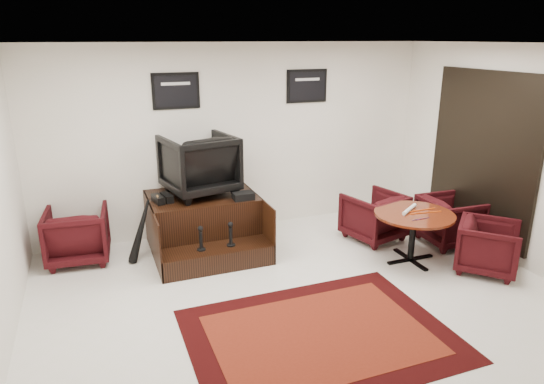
{
  "coord_description": "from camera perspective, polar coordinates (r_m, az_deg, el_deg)",
  "views": [
    {
      "loc": [
        -2.09,
        -4.37,
        2.86
      ],
      "look_at": [
        -0.07,
        0.9,
        1.05
      ],
      "focal_mm": 32.0,
      "sensor_mm": 36.0,
      "label": 1
    }
  ],
  "objects": [
    {
      "name": "paper_roll",
      "position": [
        6.63,
        15.87,
        -1.97
      ],
      "size": [
        0.37,
        0.28,
        0.05
      ],
      "primitive_type": "cylinder",
      "rotation": [
        0.0,
        1.57,
        0.6
      ],
      "color": "silver",
      "rests_on": "meeting_table"
    },
    {
      "name": "table_chair_corner",
      "position": [
        6.73,
        24.11,
        -5.65
      ],
      "size": [
        0.97,
        0.97,
        0.73
      ],
      "primitive_type": "imported",
      "rotation": [
        0.0,
        0.0,
        0.76
      ],
      "color": "black",
      "rests_on": "ground"
    },
    {
      "name": "ground",
      "position": [
        5.63,
        4.08,
        -12.84
      ],
      "size": [
        6.0,
        6.0,
        0.0
      ],
      "primitive_type": "plane",
      "color": "white",
      "rests_on": "ground"
    },
    {
      "name": "umbrella_black",
      "position": [
        6.59,
        -15.22,
        -4.38
      ],
      "size": [
        0.33,
        0.12,
        0.89
      ],
      "primitive_type": null,
      "color": "black",
      "rests_on": "ground"
    },
    {
      "name": "armchair_side",
      "position": [
        6.92,
        -21.95,
        -4.44
      ],
      "size": [
        0.84,
        0.79,
        0.8
      ],
      "primitive_type": "imported",
      "rotation": [
        0.0,
        0.0,
        3.05
      ],
      "color": "black",
      "rests_on": "ground"
    },
    {
      "name": "table_clutter",
      "position": [
        6.62,
        17.33,
        -2.32
      ],
      "size": [
        0.57,
        0.3,
        0.01
      ],
      "color": "#DB4A0C",
      "rests_on": "meeting_table"
    },
    {
      "name": "area_rug",
      "position": [
        5.1,
        5.63,
        -16.38
      ],
      "size": [
        2.6,
        1.95,
        0.01
      ],
      "color": "black",
      "rests_on": "ground"
    },
    {
      "name": "shine_podium",
      "position": [
        6.89,
        -7.99,
        -3.79
      ],
      "size": [
        1.48,
        1.53,
        0.76
      ],
      "color": "black",
      "rests_on": "ground"
    },
    {
      "name": "umbrella_hooked",
      "position": [
        6.67,
        -15.27,
        -4.32
      ],
      "size": [
        0.32,
        0.12,
        0.85
      ],
      "primitive_type": null,
      "color": "black",
      "rests_on": "ground"
    },
    {
      "name": "polish_kit",
      "position": [
        6.57,
        -3.41,
        -0.46
      ],
      "size": [
        0.28,
        0.19,
        0.1
      ],
      "primitive_type": "cube",
      "rotation": [
        0.0,
        0.0,
        0.0
      ],
      "color": "black",
      "rests_on": "shine_podium"
    },
    {
      "name": "room_shell",
      "position": [
        5.25,
        8.0,
        5.77
      ],
      "size": [
        6.02,
        5.02,
        2.81
      ],
      "color": "white",
      "rests_on": "ground"
    },
    {
      "name": "table_chair_back",
      "position": [
        7.27,
        11.91,
        -2.53
      ],
      "size": [
        0.9,
        0.87,
        0.77
      ],
      "primitive_type": "imported",
      "rotation": [
        0.0,
        0.0,
        3.39
      ],
      "color": "black",
      "rests_on": "ground"
    },
    {
      "name": "shoes_pair",
      "position": [
        6.61,
        -12.78,
        -0.74
      ],
      "size": [
        0.27,
        0.31,
        0.1
      ],
      "color": "black",
      "rests_on": "shine_podium"
    },
    {
      "name": "shine_chair",
      "position": [
        6.76,
        -8.6,
        3.56
      ],
      "size": [
        1.05,
        1.0,
        0.93
      ],
      "primitive_type": "imported",
      "rotation": [
        0.0,
        0.0,
        3.34
      ],
      "color": "black",
      "rests_on": "shine_podium"
    },
    {
      "name": "table_chair_window",
      "position": [
        7.42,
        20.28,
        -2.89
      ],
      "size": [
        0.73,
        0.78,
        0.77
      ],
      "primitive_type": "imported",
      "rotation": [
        0.0,
        0.0,
        1.53
      ],
      "color": "black",
      "rests_on": "ground"
    },
    {
      "name": "meeting_table",
      "position": [
        6.6,
        16.35,
        -3.1
      ],
      "size": [
        1.03,
        1.03,
        0.68
      ],
      "color": "#421709",
      "rests_on": "ground"
    }
  ]
}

